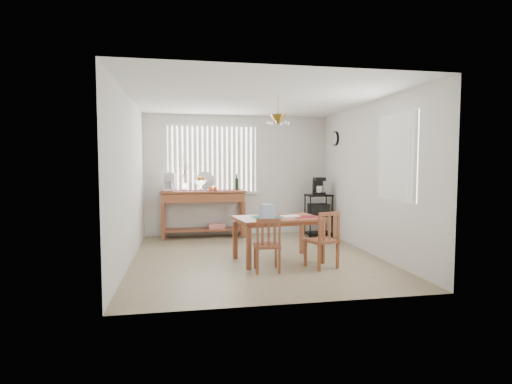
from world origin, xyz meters
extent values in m
cube|color=gray|center=(0.00, 0.00, -0.01)|extent=(4.00, 4.50, 0.01)
cube|color=silver|center=(0.00, 2.30, 1.30)|extent=(4.00, 0.10, 2.60)
cube|color=silver|center=(0.00, -2.30, 1.30)|extent=(4.00, 0.10, 2.60)
cube|color=silver|center=(-2.05, 0.00, 1.30)|extent=(0.10, 4.50, 2.60)
cube|color=silver|center=(2.05, 0.00, 1.30)|extent=(0.10, 4.50, 2.60)
cube|color=white|center=(0.00, 0.00, 2.65)|extent=(4.00, 4.50, 0.10)
cube|color=white|center=(-0.55, 2.25, 1.65)|extent=(1.90, 0.01, 1.40)
cube|color=white|center=(-1.45, 2.23, 1.65)|extent=(0.07, 0.03, 1.40)
cube|color=white|center=(-1.34, 2.23, 1.65)|extent=(0.07, 0.03, 1.40)
cube|color=white|center=(-1.24, 2.23, 1.65)|extent=(0.07, 0.03, 1.40)
cube|color=white|center=(-1.13, 2.23, 1.65)|extent=(0.07, 0.03, 1.40)
cube|color=white|center=(-1.03, 2.23, 1.65)|extent=(0.07, 0.03, 1.40)
cube|color=white|center=(-0.92, 2.23, 1.65)|extent=(0.07, 0.03, 1.40)
cube|color=white|center=(-0.81, 2.23, 1.65)|extent=(0.07, 0.03, 1.40)
cube|color=white|center=(-0.71, 2.23, 1.65)|extent=(0.07, 0.03, 1.40)
cube|color=white|center=(-0.60, 2.23, 1.65)|extent=(0.07, 0.03, 1.40)
cube|color=white|center=(-0.50, 2.23, 1.65)|extent=(0.07, 0.03, 1.40)
cube|color=white|center=(-0.39, 2.23, 1.65)|extent=(0.07, 0.03, 1.40)
cube|color=white|center=(-0.29, 2.23, 1.65)|extent=(0.07, 0.03, 1.40)
cube|color=white|center=(-0.18, 2.23, 1.65)|extent=(0.07, 0.03, 1.40)
cube|color=white|center=(-0.08, 2.23, 1.65)|extent=(0.07, 0.03, 1.40)
cube|color=white|center=(0.03, 2.23, 1.65)|extent=(0.07, 0.03, 1.40)
cube|color=white|center=(0.14, 2.23, 1.65)|extent=(0.07, 0.03, 1.40)
cube|color=white|center=(0.24, 2.23, 1.65)|extent=(0.07, 0.03, 1.40)
cube|color=white|center=(0.35, 2.23, 1.65)|extent=(0.07, 0.03, 1.40)
cube|color=white|center=(-0.55, 2.22, 0.92)|extent=(1.98, 0.06, 0.06)
cube|color=white|center=(-0.55, 2.22, 2.38)|extent=(1.98, 0.06, 0.06)
cube|color=white|center=(2.00, -0.90, 1.65)|extent=(0.01, 1.10, 1.30)
cube|color=white|center=(1.99, -1.40, 1.65)|extent=(0.03, 0.07, 1.30)
cube|color=white|center=(1.99, -1.29, 1.65)|extent=(0.03, 0.07, 1.30)
cube|color=white|center=(1.99, -1.18, 1.65)|extent=(0.03, 0.07, 1.30)
cube|color=white|center=(1.99, -1.07, 1.65)|extent=(0.03, 0.07, 1.30)
cube|color=white|center=(1.99, -0.96, 1.65)|extent=(0.03, 0.07, 1.30)
cube|color=white|center=(1.99, -0.85, 1.65)|extent=(0.03, 0.07, 1.30)
cube|color=white|center=(1.99, -0.74, 1.65)|extent=(0.03, 0.07, 1.30)
cube|color=white|center=(1.99, -0.63, 1.65)|extent=(0.03, 0.07, 1.30)
cube|color=white|center=(1.99, -0.52, 1.65)|extent=(0.03, 0.07, 1.30)
cube|color=white|center=(1.99, -0.41, 1.65)|extent=(0.03, 0.07, 1.30)
cylinder|color=black|center=(1.98, 1.55, 2.08)|extent=(0.04, 0.30, 0.30)
cylinder|color=white|center=(1.95, 1.55, 2.08)|extent=(0.01, 0.25, 0.25)
cylinder|color=olive|center=(0.30, -0.29, 2.43)|extent=(0.01, 0.01, 0.34)
cone|color=olive|center=(0.30, -0.29, 2.25)|extent=(0.24, 0.24, 0.14)
sphere|color=white|center=(0.46, -0.29, 2.19)|extent=(0.05, 0.05, 0.05)
sphere|color=white|center=(0.38, -0.15, 2.19)|extent=(0.05, 0.05, 0.05)
sphere|color=white|center=(0.22, -0.15, 2.19)|extent=(0.05, 0.05, 0.05)
sphere|color=white|center=(0.14, -0.29, 2.19)|extent=(0.05, 0.05, 0.05)
sphere|color=white|center=(0.22, -0.43, 2.19)|extent=(0.05, 0.05, 0.05)
sphere|color=white|center=(0.38, -0.43, 2.19)|extent=(0.05, 0.05, 0.05)
cube|color=brown|center=(-0.77, 1.98, 0.97)|extent=(1.76, 0.50, 0.04)
cube|color=#9C5533|center=(-0.77, 1.98, 0.85)|extent=(1.70, 0.45, 0.18)
cube|color=brown|center=(-1.59, 1.79, 0.38)|extent=(0.07, 0.07, 0.76)
cube|color=brown|center=(0.06, 1.79, 0.38)|extent=(0.07, 0.07, 0.76)
cube|color=brown|center=(-1.59, 2.17, 0.38)|extent=(0.07, 0.07, 0.76)
cube|color=brown|center=(0.06, 2.17, 0.38)|extent=(0.07, 0.07, 0.76)
cube|color=brown|center=(-0.77, 1.98, 0.17)|extent=(1.63, 0.43, 0.03)
cube|color=red|center=(-0.49, 1.98, 0.24)|extent=(0.33, 0.24, 0.11)
cube|color=maroon|center=(-0.77, 1.98, 1.00)|extent=(1.68, 0.27, 0.01)
cube|color=white|center=(-1.47, 1.98, 1.02)|extent=(0.22, 0.26, 0.06)
cube|color=white|center=(-1.47, 2.07, 1.16)|extent=(0.22, 0.09, 0.33)
cube|color=white|center=(-1.47, 1.96, 1.34)|extent=(0.22, 0.24, 0.08)
cylinder|color=white|center=(-1.47, 1.95, 1.12)|extent=(0.14, 0.14, 0.14)
cylinder|color=white|center=(-0.82, 1.96, 1.05)|extent=(0.06, 0.06, 0.11)
cone|color=white|center=(-0.82, 1.96, 1.15)|extent=(0.29, 0.29, 0.10)
sphere|color=#B24617|center=(-0.77, 1.96, 1.25)|extent=(0.09, 0.09, 0.09)
sphere|color=#B24617|center=(-0.85, 2.01, 1.25)|extent=(0.09, 0.09, 0.09)
sphere|color=#B24617|center=(-0.85, 1.91, 1.25)|extent=(0.09, 0.09, 0.09)
sphere|color=#FF5B0D|center=(-0.61, 1.89, 1.04)|extent=(0.09, 0.09, 0.09)
sphere|color=#FF5B0D|center=(-0.52, 1.89, 1.04)|extent=(0.09, 0.09, 0.09)
cylinder|color=silver|center=(-0.71, 2.19, 1.19)|extent=(0.40, 0.10, 0.39)
cylinder|color=white|center=(-1.15, 2.04, 1.07)|extent=(0.09, 0.09, 0.15)
cylinder|color=#4C3823|center=(-1.15, 2.04, 1.40)|extent=(0.09, 0.04, 0.49)
cylinder|color=#4C3823|center=(-1.15, 2.04, 1.42)|extent=(0.15, 0.07, 0.53)
cylinder|color=#4C3823|center=(-1.15, 2.04, 1.37)|extent=(0.19, 0.09, 0.40)
cylinder|color=#4C3823|center=(-1.15, 2.04, 1.45)|extent=(0.06, 0.03, 0.61)
cylinder|color=#4C3823|center=(-1.15, 2.04, 1.36)|extent=(0.24, 0.11, 0.34)
cylinder|color=black|center=(-0.05, 2.04, 1.12)|extent=(0.08, 0.08, 0.25)
cylinder|color=black|center=(-0.05, 2.04, 1.29)|extent=(0.03, 0.03, 0.09)
cylinder|color=black|center=(1.43, 1.52, 0.45)|extent=(0.03, 0.03, 0.90)
cylinder|color=black|center=(1.92, 1.52, 0.45)|extent=(0.03, 0.03, 0.90)
cylinder|color=black|center=(1.43, 1.89, 0.45)|extent=(0.03, 0.03, 0.90)
cylinder|color=black|center=(1.92, 1.89, 0.45)|extent=(0.03, 0.03, 0.90)
cube|color=black|center=(1.67, 1.71, 0.88)|extent=(0.53, 0.42, 0.03)
cube|color=black|center=(1.67, 1.71, 0.45)|extent=(0.53, 0.42, 0.03)
cube|color=black|center=(1.67, 1.71, 0.06)|extent=(0.53, 0.42, 0.03)
cube|color=black|center=(1.67, 1.71, 0.58)|extent=(0.40, 0.32, 0.23)
cube|color=black|center=(1.67, 1.68, 0.92)|extent=(0.21, 0.25, 0.05)
cube|color=black|center=(1.67, 1.77, 1.05)|extent=(0.21, 0.08, 0.32)
cube|color=black|center=(1.67, 1.68, 1.23)|extent=(0.21, 0.23, 0.07)
cylinder|color=silver|center=(1.67, 1.67, 1.02)|extent=(0.14, 0.14, 0.14)
cube|color=brown|center=(0.30, -0.29, 0.69)|extent=(1.43, 1.03, 0.04)
cube|color=#9C5533|center=(0.30, -0.29, 0.64)|extent=(1.32, 0.92, 0.06)
cube|color=brown|center=(-0.24, -0.74, 0.31)|extent=(0.07, 0.07, 0.61)
cube|color=brown|center=(0.95, -0.56, 0.31)|extent=(0.07, 0.07, 0.61)
cube|color=brown|center=(-0.35, -0.02, 0.31)|extent=(0.07, 0.07, 0.61)
cube|color=brown|center=(0.84, 0.16, 0.31)|extent=(0.07, 0.07, 0.61)
cube|color=#167C5F|center=(0.11, -0.27, 0.71)|extent=(0.43, 0.34, 0.01)
cube|color=maroon|center=(0.74, -0.37, 0.71)|extent=(0.43, 0.34, 0.01)
cube|color=white|center=(0.49, -0.31, 0.72)|extent=(0.31, 0.26, 0.02)
cube|color=black|center=(0.47, -0.19, 0.72)|extent=(0.28, 0.07, 0.03)
cube|color=#96B5DA|center=(0.09, -0.46, 0.82)|extent=(0.21, 0.21, 0.23)
cube|color=brown|center=(0.00, -0.86, 0.37)|extent=(0.39, 0.39, 0.03)
cube|color=brown|center=(0.17, -0.72, 0.18)|extent=(0.04, 0.04, 0.35)
cube|color=brown|center=(-0.14, -0.70, 0.18)|extent=(0.04, 0.04, 0.35)
cube|color=brown|center=(0.15, -1.03, 0.18)|extent=(0.04, 0.04, 0.35)
cube|color=brown|center=(-0.16, -1.01, 0.18)|extent=(0.04, 0.04, 0.35)
cube|color=brown|center=(0.15, -1.04, 0.59)|extent=(0.03, 0.03, 0.40)
cube|color=brown|center=(-0.16, -1.02, 0.59)|extent=(0.03, 0.03, 0.40)
cube|color=brown|center=(-0.01, -1.03, 0.76)|extent=(0.33, 0.05, 0.05)
cube|color=brown|center=(0.08, -1.03, 0.57)|extent=(0.04, 0.02, 0.32)
cube|color=brown|center=(-0.01, -1.03, 0.57)|extent=(0.04, 0.02, 0.32)
cube|color=brown|center=(-0.09, -1.02, 0.57)|extent=(0.04, 0.02, 0.32)
cube|color=brown|center=(0.85, -0.81, 0.40)|extent=(0.50, 0.50, 0.04)
cube|color=brown|center=(0.96, -0.59, 0.19)|extent=(0.05, 0.05, 0.39)
cube|color=brown|center=(0.64, -0.70, 0.19)|extent=(0.05, 0.05, 0.39)
cube|color=brown|center=(1.06, -0.91, 0.19)|extent=(0.05, 0.05, 0.39)
cube|color=brown|center=(0.74, -1.02, 0.19)|extent=(0.05, 0.05, 0.39)
cube|color=brown|center=(1.07, -0.92, 0.64)|extent=(0.04, 0.04, 0.43)
cube|color=brown|center=(0.74, -1.03, 0.64)|extent=(0.04, 0.04, 0.43)
cube|color=brown|center=(0.91, -0.98, 0.83)|extent=(0.35, 0.14, 0.06)
cube|color=brown|center=(0.99, -0.95, 0.62)|extent=(0.04, 0.03, 0.35)
cube|color=brown|center=(0.91, -0.98, 0.62)|extent=(0.04, 0.03, 0.35)
cube|color=brown|center=(0.82, -1.01, 0.62)|extent=(0.04, 0.03, 0.35)
camera|label=1|loc=(-1.17, -6.43, 1.55)|focal=28.00mm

